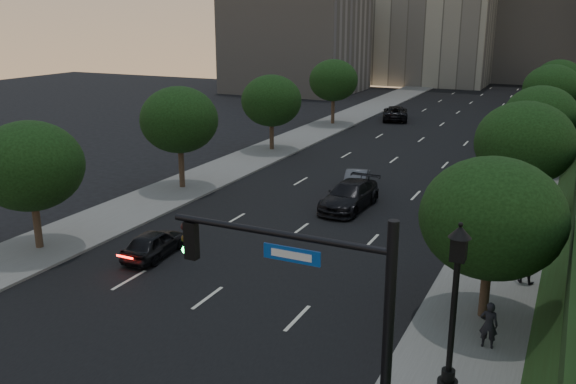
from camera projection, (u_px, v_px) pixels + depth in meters
The scene contains 25 objects.
ground at pixel (126, 359), 20.30m from camera, with size 160.00×160.00×0.00m, color black.
road_surface at pixel (387, 165), 46.29m from camera, with size 16.00×140.00×0.02m, color black.
sidewalk_right at pixel (530, 180), 42.04m from camera, with size 4.50×140.00×0.15m, color slate.
sidewalk_left at pixel (267, 152), 50.51m from camera, with size 4.50×140.00×0.15m, color slate.
office_block_mid at pixel (548, 3), 102.57m from camera, with size 22.00×18.00×26.00m, color gray.
office_block_filler at pixel (296, 43), 89.74m from camera, with size 18.00×16.00×14.00m, color gray.
tree_right_a at pixel (492, 218), 21.85m from camera, with size 5.20×5.20×6.24m.
tree_right_b at pixel (525, 143), 32.11m from camera, with size 5.20×5.20×6.74m.
tree_right_c at pixel (541, 117), 43.52m from camera, with size 5.20×5.20×6.24m.
tree_right_d at pixel (552, 89), 55.51m from camera, with size 5.20×5.20×6.74m.
tree_right_e at pixel (559, 79), 68.65m from camera, with size 5.20×5.20×6.24m.
tree_left_a at pixel (30, 166), 28.57m from camera, with size 5.00×5.00×6.34m.
tree_left_b at pixel (179, 120), 38.87m from camera, with size 5.00×5.00×6.71m.
tree_left_c at pixel (271, 101), 50.24m from camera, with size 5.00×5.00×6.34m.
tree_left_d at pixel (333, 80), 62.27m from camera, with size 5.00×5.00×6.71m.
traffic_signal_mast at pixel (340, 353), 13.78m from camera, with size 5.68×0.56×7.00m.
street_lamp at pixel (453, 321), 17.36m from camera, with size 0.64×0.64×5.62m.
sedan_near_left at pixel (154, 243), 28.72m from camera, with size 1.57×3.89×1.33m, color black.
sedan_mid_left at pixel (357, 178), 40.27m from camera, with size 1.38×3.96×1.31m, color #53555B.
sedan_far_left at pixel (395, 113), 66.08m from camera, with size 2.57×5.57×1.55m, color black.
sedan_near_right at pixel (350, 196), 35.83m from camera, with size 2.22×5.45×1.58m, color black.
sedan_far_right at pixel (492, 145), 50.19m from camera, with size 1.72×4.28×1.46m, color #595B61.
pedestrian_a at pixel (489, 325), 20.53m from camera, with size 0.60×0.40×1.66m, color black.
pedestrian_b at pixel (526, 263), 25.56m from camera, with size 0.85×0.66×1.74m, color black.
pedestrian_c at pixel (492, 233), 29.33m from camera, with size 0.92×0.38×1.57m, color black.
Camera 1 is at (12.59, -13.86, 11.03)m, focal length 38.00 mm.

